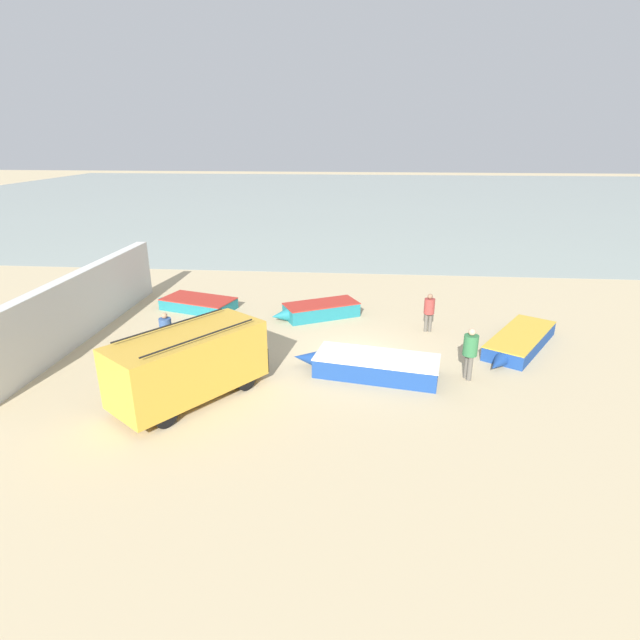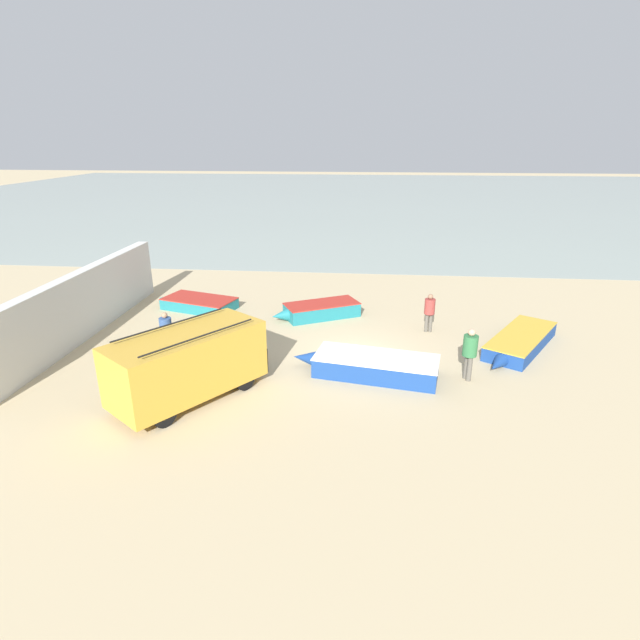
% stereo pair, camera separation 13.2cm
% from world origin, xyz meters
% --- Properties ---
extents(ground_plane, '(200.00, 200.00, 0.00)m').
position_xyz_m(ground_plane, '(0.00, 0.00, 0.00)').
color(ground_plane, tan).
extents(sea_water, '(120.00, 80.00, 0.01)m').
position_xyz_m(sea_water, '(0.00, 52.00, 0.00)').
color(sea_water, '#99A89E').
rests_on(sea_water, ground_plane).
extents(harbor_wall, '(0.50, 12.57, 2.67)m').
position_xyz_m(harbor_wall, '(-11.05, 1.00, 1.34)').
color(harbor_wall, silver).
rests_on(harbor_wall, ground_plane).
extents(parked_van, '(4.40, 5.02, 2.29)m').
position_xyz_m(parked_van, '(-5.04, -3.45, 1.19)').
color(parked_van, gold).
rests_on(parked_van, ground_plane).
extents(fishing_rowboat_0, '(3.70, 5.04, 0.57)m').
position_xyz_m(fishing_rowboat_0, '(6.27, 1.42, 0.28)').
color(fishing_rowboat_0, navy).
rests_on(fishing_rowboat_0, ground_plane).
extents(fishing_rowboat_1, '(3.99, 2.79, 0.64)m').
position_xyz_m(fishing_rowboat_1, '(-1.77, 4.29, 0.32)').
color(fishing_rowboat_1, '#1E757F').
rests_on(fishing_rowboat_1, ground_plane).
extents(fishing_rowboat_2, '(5.19, 2.42, 0.69)m').
position_xyz_m(fishing_rowboat_2, '(0.58, -1.34, 0.34)').
color(fishing_rowboat_2, navy).
rests_on(fishing_rowboat_2, ground_plane).
extents(fishing_rowboat_3, '(4.19, 2.61, 0.53)m').
position_xyz_m(fishing_rowboat_3, '(-7.61, 4.91, 0.26)').
color(fishing_rowboat_3, '#1E757F').
rests_on(fishing_rowboat_3, ground_plane).
extents(fisherman_0, '(0.48, 0.48, 1.83)m').
position_xyz_m(fisherman_0, '(3.80, -1.40, 1.09)').
color(fisherman_0, '#5B564C').
rests_on(fisherman_0, ground_plane).
extents(fisherman_1, '(0.44, 0.44, 1.68)m').
position_xyz_m(fisherman_1, '(-6.99, -0.39, 1.01)').
color(fisherman_1, navy).
rests_on(fisherman_1, ground_plane).
extents(fisherman_2, '(0.43, 0.43, 1.65)m').
position_xyz_m(fisherman_2, '(2.97, 2.91, 0.99)').
color(fisherman_2, '#5B564C').
rests_on(fisherman_2, ground_plane).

